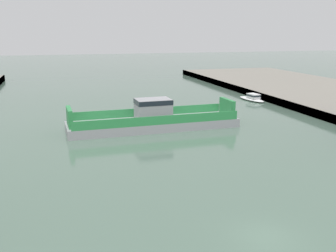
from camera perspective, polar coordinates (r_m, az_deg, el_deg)
name	(u,v)px	position (r m, az deg, el deg)	size (l,w,h in m)	color
ground_plane	(265,237)	(25.76, 13.97, -15.42)	(400.00, 400.00, 0.00)	#4C6656
chain_ferry	(153,120)	(50.80, -2.16, 0.92)	(22.20, 6.31, 3.88)	#939399
moored_boat_mid_left	(252,98)	(73.00, 12.14, 4.00)	(3.05, 6.89, 1.31)	white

